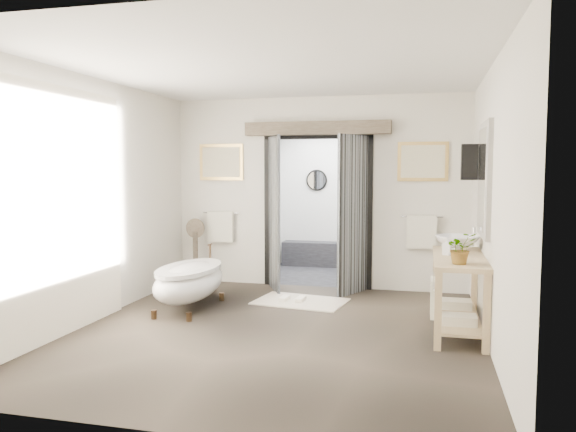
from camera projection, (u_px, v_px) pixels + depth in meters
The scene contains 13 objects.
ground_plane at pixel (275, 332), 6.25m from camera, with size 5.00×5.00×0.00m, color #4B4135.
room_shell at pixel (269, 165), 6.00m from camera, with size 4.52×5.02×2.91m.
shower_room at pixel (333, 220), 10.04m from camera, with size 2.22×2.01×2.51m.
back_wall_dressing at pixel (316, 186), 8.36m from camera, with size 3.82×0.77×2.52m.
clawfoot_tub at pixel (190, 281), 7.24m from camera, with size 0.70×1.56×0.76m.
vanity at pixel (456, 287), 6.24m from camera, with size 0.57×1.60×0.85m.
pedestal_mirror at pixel (196, 256), 8.77m from camera, with size 0.31×0.20×1.05m.
rug at pixel (301, 301), 7.66m from camera, with size 1.20×0.80×0.01m, color beige.
slippers at pixel (292, 299), 7.69m from camera, with size 0.34×0.26×0.05m.
basin at pixel (457, 243), 6.64m from camera, with size 0.51×0.51×0.18m, color white.
plant at pixel (461, 248), 5.68m from camera, with size 0.29×0.25×0.33m, color gray.
soap_bottle_a at pixel (447, 246), 6.29m from camera, with size 0.09×0.09×0.20m, color gray.
soap_bottle_b at pixel (450, 241), 6.79m from camera, with size 0.14×0.14×0.18m, color gray.
Camera 1 is at (1.61, -5.91, 1.82)m, focal length 35.00 mm.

